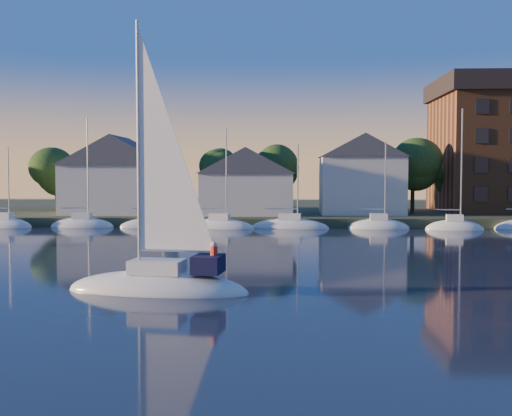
# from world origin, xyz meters

# --- Properties ---
(ground) EXTENTS (260.00, 260.00, 0.00)m
(ground) POSITION_xyz_m (0.00, 0.00, 0.00)
(ground) COLOR black
(ground) RESTS_ON ground
(shoreline_land) EXTENTS (160.00, 50.00, 2.00)m
(shoreline_land) POSITION_xyz_m (0.00, 75.00, 0.00)
(shoreline_land) COLOR #2F3720
(shoreline_land) RESTS_ON ground
(wooden_dock) EXTENTS (120.00, 3.00, 1.00)m
(wooden_dock) POSITION_xyz_m (0.00, 52.00, 0.00)
(wooden_dock) COLOR brown
(wooden_dock) RESTS_ON ground
(clubhouse_west) EXTENTS (13.65, 9.45, 9.64)m
(clubhouse_west) POSITION_xyz_m (-22.00, 58.00, 5.93)
(clubhouse_west) COLOR beige
(clubhouse_west) RESTS_ON shoreline_land
(clubhouse_centre) EXTENTS (11.55, 8.40, 8.08)m
(clubhouse_centre) POSITION_xyz_m (-6.00, 57.00, 5.13)
(clubhouse_centre) COLOR beige
(clubhouse_centre) RESTS_ON shoreline_land
(clubhouse_east) EXTENTS (10.50, 8.40, 9.80)m
(clubhouse_east) POSITION_xyz_m (8.00, 59.00, 6.00)
(clubhouse_east) COLOR beige
(clubhouse_east) RESTS_ON shoreline_land
(tree_line) EXTENTS (93.40, 5.40, 8.90)m
(tree_line) POSITION_xyz_m (2.00, 63.00, 7.18)
(tree_line) COLOR #39281A
(tree_line) RESTS_ON shoreline_land
(moored_fleet) EXTENTS (71.50, 2.40, 12.05)m
(moored_fleet) POSITION_xyz_m (-8.00, 49.00, 0.10)
(moored_fleet) COLOR silver
(moored_fleet) RESTS_ON ground
(hero_sailboat) EXTENTS (9.95, 4.37, 14.87)m
(hero_sailboat) POSITION_xyz_m (-7.76, 11.30, 0.61)
(hero_sailboat) COLOR silver
(hero_sailboat) RESTS_ON ground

